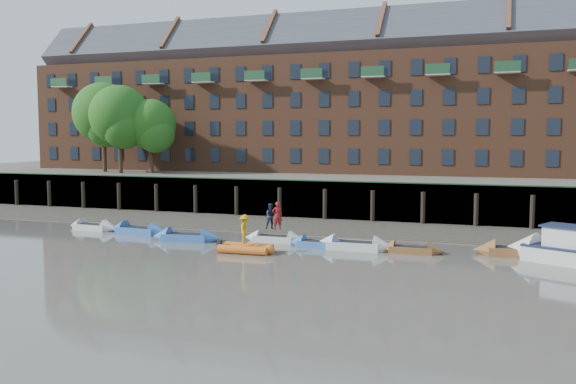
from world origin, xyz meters
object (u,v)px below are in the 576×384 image
at_px(motor_launch, 555,250).
at_px(person_rower_b, 271,216).
at_px(rib_tender, 248,248).
at_px(rowboat_4, 319,244).
at_px(rowboat_6, 411,250).
at_px(rowboat_0, 93,227).
at_px(rowboat_3, 275,239).
at_px(person_rib_crew, 245,229).
at_px(rowboat_1, 139,231).
at_px(rowboat_2, 186,237).
at_px(person_rower_a, 277,216).
at_px(rowboat_5, 354,245).
at_px(rowboat_7, 517,252).

height_order(motor_launch, person_rower_b, person_rower_b).
relative_size(motor_launch, person_rower_b, 3.96).
bearing_deg(rib_tender, person_rower_b, 89.79).
xyz_separation_m(rowboat_4, rowboat_6, (5.73, 0.03, -0.00)).
bearing_deg(rowboat_4, rowboat_0, -178.50).
xyz_separation_m(rowboat_0, rowboat_4, (17.87, -1.35, -0.02)).
distance_m(rowboat_0, rowboat_3, 14.58).
xyz_separation_m(rowboat_6, rib_tender, (-9.24, -3.12, 0.05)).
distance_m(rowboat_3, person_rib_crew, 4.16).
relative_size(rowboat_1, rowboat_4, 1.22).
height_order(rowboat_1, rowboat_2, rowboat_1).
relative_size(rowboat_0, rowboat_1, 0.90).
height_order(rowboat_2, person_rower_a, person_rower_a).
distance_m(rowboat_1, person_rower_b, 10.13).
bearing_deg(person_rower_b, rowboat_1, 150.92).
height_order(rowboat_5, motor_launch, motor_launch).
xyz_separation_m(rowboat_3, rib_tender, (-0.21, -4.03, 0.04)).
bearing_deg(rowboat_7, rowboat_0, 178.00).
relative_size(rowboat_0, rowboat_7, 0.90).
distance_m(rowboat_0, person_rower_a, 14.84).
relative_size(rowboat_3, person_rower_a, 2.28).
bearing_deg(rowboat_4, rowboat_5, 5.26).
bearing_deg(rowboat_6, rowboat_0, 175.25).
bearing_deg(rowboat_6, person_rower_b, 172.05).
distance_m(rowboat_4, person_rib_crew, 4.95).
distance_m(person_rower_a, person_rib_crew, 4.06).
distance_m(rowboat_0, motor_launch, 31.52).
xyz_separation_m(rowboat_3, rowboat_5, (5.57, -0.97, 0.04)).
bearing_deg(rowboat_0, rowboat_5, 1.06).
bearing_deg(rowboat_5, person_rib_crew, -153.67).
relative_size(rowboat_2, motor_launch, 0.72).
height_order(rowboat_7, person_rower_b, person_rower_b).
height_order(rowboat_0, rowboat_7, rowboat_7).
xyz_separation_m(rowboat_7, motor_launch, (1.92, -1.01, 0.43)).
bearing_deg(rowboat_3, rib_tender, -92.65).
height_order(person_rower_a, person_rower_b, person_rower_a).
height_order(rowboat_5, rib_tender, rowboat_5).
distance_m(rowboat_5, motor_launch, 11.36).
distance_m(rowboat_4, rowboat_6, 5.73).
relative_size(rowboat_0, person_rib_crew, 2.57).
height_order(rowboat_0, rowboat_3, rowboat_0).
xyz_separation_m(rowboat_1, motor_launch, (27.22, -0.76, 0.43)).
height_order(rowboat_2, rowboat_5, rowboat_5).
distance_m(rowboat_1, rowboat_2, 4.80).
relative_size(rowboat_2, rowboat_3, 1.16).
height_order(rowboat_3, person_rower_a, person_rower_a).
xyz_separation_m(rowboat_1, rib_tender, (10.10, -3.93, 0.01)).
xyz_separation_m(person_rower_a, person_rib_crew, (-0.61, -4.00, -0.34)).
bearing_deg(rowboat_7, person_rower_a, 178.94).
distance_m(rowboat_4, rowboat_5, 2.27).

